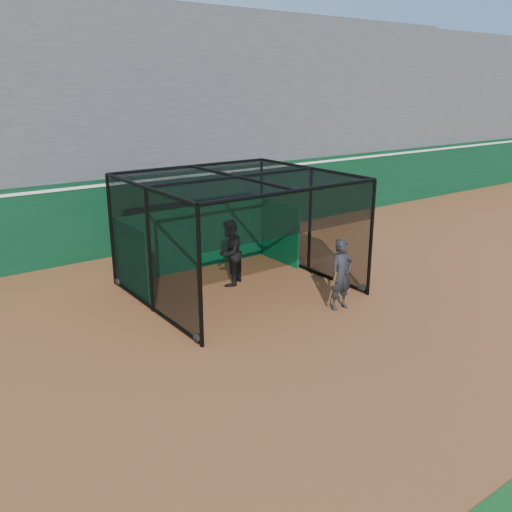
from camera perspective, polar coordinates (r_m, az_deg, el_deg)
ground at (r=11.69m, az=3.60°, el=-9.46°), size 120.00×120.00×0.00m
outfield_wall at (r=18.24m, az=-13.64°, el=4.32°), size 50.00×0.50×2.50m
grandstand at (r=21.35m, az=-18.37°, el=14.46°), size 50.00×7.85×8.95m
batting_cage at (r=14.31m, az=-1.97°, el=2.24°), size 5.17×4.81×3.07m
batter at (r=14.84m, az=-2.81°, el=0.35°), size 1.14×1.09×1.85m
on_deck_player at (r=13.38m, az=8.98°, el=-1.96°), size 0.66×0.46×1.77m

